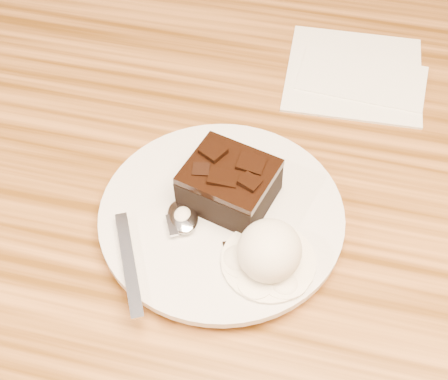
% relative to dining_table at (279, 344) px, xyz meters
% --- Properties ---
extents(dining_table, '(1.20, 0.80, 0.75)m').
position_rel_dining_table_xyz_m(dining_table, '(0.00, 0.00, 0.00)').
color(dining_table, '#54310E').
rests_on(dining_table, floor).
extents(plate, '(0.23, 0.23, 0.02)m').
position_rel_dining_table_xyz_m(plate, '(-0.07, -0.06, 0.38)').
color(plate, silver).
rests_on(plate, dining_table).
extents(brownie, '(0.09, 0.09, 0.04)m').
position_rel_dining_table_xyz_m(brownie, '(-0.07, -0.05, 0.41)').
color(brownie, black).
rests_on(brownie, plate).
extents(ice_cream_scoop, '(0.06, 0.06, 0.05)m').
position_rel_dining_table_xyz_m(ice_cream_scoop, '(-0.02, -0.11, 0.41)').
color(ice_cream_scoop, white).
rests_on(ice_cream_scoop, plate).
extents(melt_puddle, '(0.09, 0.09, 0.00)m').
position_rel_dining_table_xyz_m(melt_puddle, '(-0.02, -0.11, 0.40)').
color(melt_puddle, white).
rests_on(melt_puddle, plate).
extents(spoon, '(0.10, 0.16, 0.01)m').
position_rel_dining_table_xyz_m(spoon, '(-0.11, -0.08, 0.40)').
color(spoon, silver).
rests_on(spoon, plate).
extents(napkin, '(0.17, 0.17, 0.01)m').
position_rel_dining_table_xyz_m(napkin, '(0.03, 0.19, 0.38)').
color(napkin, white).
rests_on(napkin, dining_table).
extents(crumb_a, '(0.01, 0.01, 0.00)m').
position_rel_dining_table_xyz_m(crumb_a, '(-0.00, -0.09, 0.40)').
color(crumb_a, black).
rests_on(crumb_a, plate).
extents(crumb_b, '(0.01, 0.01, 0.00)m').
position_rel_dining_table_xyz_m(crumb_b, '(-0.06, -0.10, 0.40)').
color(crumb_b, black).
rests_on(crumb_b, plate).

